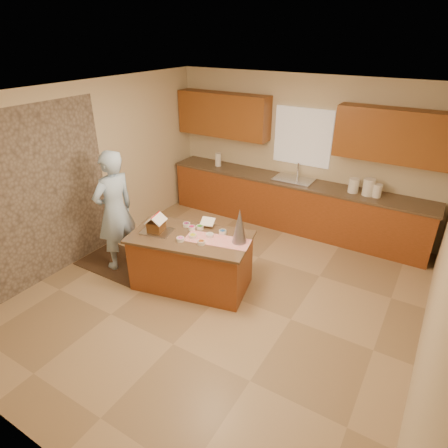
{
  "coord_description": "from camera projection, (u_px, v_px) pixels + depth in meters",
  "views": [
    {
      "loc": [
        2.28,
        -3.73,
        3.35
      ],
      "look_at": [
        -0.1,
        0.2,
        1.0
      ],
      "focal_mm": 30.63,
      "sensor_mm": 36.0,
      "label": 1
    }
  ],
  "objects": [
    {
      "name": "candy_bowls",
      "position": [
        198.0,
        233.0,
        5.27
      ],
      "size": [
        0.67,
        0.57,
        0.05
      ],
      "color": "#CA6523",
      "rests_on": "island_top"
    },
    {
      "name": "rug",
      "position": [
        120.0,
        263.0,
        6.12
      ],
      "size": [
        1.26,
        0.82,
        0.01
      ],
      "primitive_type": "cube",
      "color": "black",
      "rests_on": "floor"
    },
    {
      "name": "stone_accent",
      "position": [
        43.0,
        196.0,
        5.38
      ],
      "size": [
        0.0,
        2.5,
        2.5
      ],
      "primitive_type": "plane",
      "rotation": [
        1.57,
        0.0,
        1.57
      ],
      "color": "gray",
      "rests_on": "wall_left"
    },
    {
      "name": "table_runner",
      "position": [
        217.0,
        240.0,
        5.13
      ],
      "size": [
        0.93,
        0.51,
        0.01
      ],
      "primitive_type": "cube",
      "rotation": [
        0.0,
        0.0,
        0.22
      ],
      "color": "red",
      "rests_on": "island_top"
    },
    {
      "name": "back_counter_top",
      "position": [
        293.0,
        182.0,
        6.87
      ],
      "size": [
        4.85,
        0.63,
        0.04
      ],
      "primitive_type": "cube",
      "color": "brown",
      "rests_on": "back_counter_base"
    },
    {
      "name": "tinsel_tree",
      "position": [
        240.0,
        226.0,
        4.98
      ],
      "size": [
        0.23,
        0.23,
        0.49
      ],
      "primitive_type": "cone",
      "rotation": [
        0.0,
        0.0,
        0.22
      ],
      "color": "#A7A8B3",
      "rests_on": "island_top"
    },
    {
      "name": "upper_cabinet_right",
      "position": [
        398.0,
        136.0,
        5.79
      ],
      "size": [
        1.85,
        0.35,
        0.8
      ],
      "primitive_type": "cube",
      "color": "#955A20",
      "rests_on": "wall_back"
    },
    {
      "name": "back_counter_base",
      "position": [
        291.0,
        205.0,
        7.08
      ],
      "size": [
        4.8,
        0.6,
        0.88
      ],
      "primitive_type": "cube",
      "color": "brown",
      "rests_on": "floor"
    },
    {
      "name": "wall_back",
      "position": [
        302.0,
        153.0,
        6.89
      ],
      "size": [
        5.5,
        5.5,
        0.0
      ],
      "primitive_type": "plane",
      "color": "beige",
      "rests_on": "floor"
    },
    {
      "name": "sink",
      "position": [
        293.0,
        182.0,
        6.88
      ],
      "size": [
        0.7,
        0.45,
        0.12
      ],
      "primitive_type": "cube",
      "color": "silver",
      "rests_on": "back_counter_top"
    },
    {
      "name": "canister_b",
      "position": [
        369.0,
        187.0,
        6.2
      ],
      "size": [
        0.19,
        0.19,
        0.28
      ],
      "primitive_type": "cylinder",
      "color": "white",
      "rests_on": "back_counter_top"
    },
    {
      "name": "wall_front",
      "position": [
        21.0,
        346.0,
        2.71
      ],
      "size": [
        5.5,
        5.5,
        0.0
      ],
      "primitive_type": "plane",
      "color": "beige",
      "rests_on": "floor"
    },
    {
      "name": "canister_a",
      "position": [
        354.0,
        185.0,
        6.32
      ],
      "size": [
        0.17,
        0.17,
        0.23
      ],
      "primitive_type": "cylinder",
      "color": "white",
      "rests_on": "back_counter_top"
    },
    {
      "name": "baking_tray",
      "position": [
        157.0,
        231.0,
        5.34
      ],
      "size": [
        0.46,
        0.38,
        0.02
      ],
      "primitive_type": "cube",
      "rotation": [
        0.0,
        0.0,
        0.22
      ],
      "color": "silver",
      "rests_on": "island_top"
    },
    {
      "name": "cookbook",
      "position": [
        208.0,
        222.0,
        5.46
      ],
      "size": [
        0.22,
        0.19,
        0.08
      ],
      "primitive_type": "cube",
      "rotation": [
        -1.13,
        0.0,
        0.22
      ],
      "color": "white",
      "rests_on": "island_top"
    },
    {
      "name": "floor",
      "position": [
        223.0,
        294.0,
        5.42
      ],
      "size": [
        5.5,
        5.5,
        0.0
      ],
      "primitive_type": "plane",
      "color": "tan",
      "rests_on": "ground"
    },
    {
      "name": "gingerbread_house",
      "position": [
        156.0,
        225.0,
        5.29
      ],
      "size": [
        0.29,
        0.29,
        0.25
      ],
      "color": "brown",
      "rests_on": "baking_tray"
    },
    {
      "name": "wall_right",
      "position": [
        446.0,
        264.0,
        3.65
      ],
      "size": [
        5.5,
        5.5,
        0.0
      ],
      "primitive_type": "plane",
      "color": "beige",
      "rests_on": "floor"
    },
    {
      "name": "wall_left",
      "position": [
        86.0,
        173.0,
        5.95
      ],
      "size": [
        5.5,
        5.5,
        0.0
      ],
      "primitive_type": "plane",
      "color": "beige",
      "rests_on": "floor"
    },
    {
      "name": "window_curtain",
      "position": [
        303.0,
        137.0,
        6.73
      ],
      "size": [
        1.05,
        0.03,
        1.0
      ],
      "primitive_type": "cube",
      "color": "white",
      "rests_on": "wall_back"
    },
    {
      "name": "faucet",
      "position": [
        298.0,
        170.0,
        6.94
      ],
      "size": [
        0.03,
        0.03,
        0.28
      ],
      "primitive_type": "cylinder",
      "color": "silver",
      "rests_on": "back_counter_top"
    },
    {
      "name": "island_base",
      "position": [
        191.0,
        262.0,
        5.44
      ],
      "size": [
        1.73,
        1.13,
        0.78
      ],
      "primitive_type": "cube",
      "rotation": [
        0.0,
        0.0,
        0.22
      ],
      "color": "brown",
      "rests_on": "floor"
    },
    {
      "name": "upper_cabinet_left",
      "position": [
        223.0,
        115.0,
        7.22
      ],
      "size": [
        1.85,
        0.35,
        0.8
      ],
      "primitive_type": "cube",
      "color": "#955A20",
      "rests_on": "wall_back"
    },
    {
      "name": "canister_c",
      "position": [
        377.0,
        191.0,
        6.16
      ],
      "size": [
        0.15,
        0.15,
        0.21
      ],
      "primitive_type": "cylinder",
      "color": "white",
      "rests_on": "back_counter_top"
    },
    {
      "name": "ceiling",
      "position": [
        222.0,
        95.0,
        4.18
      ],
      "size": [
        5.5,
        5.5,
        0.0
      ],
      "primitive_type": "plane",
      "color": "silver",
      "rests_on": "floor"
    },
    {
      "name": "paper_towel",
      "position": [
        218.0,
        160.0,
        7.54
      ],
      "size": [
        0.12,
        0.12,
        0.26
      ],
      "primitive_type": "cylinder",
      "color": "white",
      "rests_on": "back_counter_top"
    },
    {
      "name": "boy",
      "position": [
        115.0,
        211.0,
        5.67
      ],
      "size": [
        0.53,
        0.73,
        1.85
      ],
      "primitive_type": "imported",
      "rotation": [
        0.0,
        0.0,
        -1.71
      ],
      "color": "#A5C7EA",
      "rests_on": "rug"
    },
    {
      "name": "island_top",
      "position": [
        190.0,
        237.0,
        5.25
      ],
      "size": [
        1.81,
        1.21,
        0.04
      ],
      "primitive_type": "cube",
      "rotation": [
        0.0,
        0.0,
        0.22
      ],
      "color": "brown",
      "rests_on": "island_base"
    }
  ]
}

